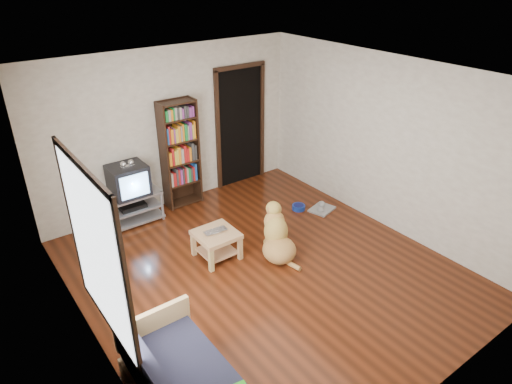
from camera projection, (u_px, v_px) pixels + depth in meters
ground at (264, 270)px, 6.16m from camera, size 5.00×5.00×0.00m
ceiling at (266, 77)px, 4.97m from camera, size 5.00×5.00×0.00m
wall_back at (171, 129)px, 7.35m from camera, size 4.50×0.00×4.50m
wall_front at (449, 292)px, 3.78m from camera, size 4.50×0.00×4.50m
wall_left at (80, 246)px, 4.37m from camera, size 0.00×5.00×5.00m
wall_right at (385, 144)px, 6.75m from camera, size 0.00×5.00×5.00m
laptop at (217, 233)px, 6.23m from camera, size 0.34×0.23×0.03m
dog_bowl at (299, 207)px, 7.63m from camera, size 0.22×0.22×0.08m
grey_rag at (322, 209)px, 7.62m from camera, size 0.47×0.42×0.03m
window at (96, 253)px, 3.93m from camera, size 0.03×1.46×1.70m
doorway at (240, 124)px, 8.13m from camera, size 1.03×0.05×2.19m
tv_stand at (132, 207)px, 7.16m from camera, size 0.90×0.45×0.50m
crt_tv at (128, 179)px, 6.96m from camera, size 0.55×0.52×0.58m
bookshelf at (179, 149)px, 7.40m from camera, size 0.60×0.30×1.80m
coffee_table at (216, 240)px, 6.31m from camera, size 0.55×0.55×0.40m
dog at (277, 237)px, 6.39m from camera, size 0.63×0.91×0.75m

